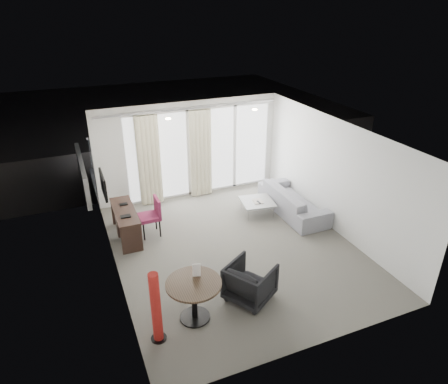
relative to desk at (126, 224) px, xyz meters
name	(u,v)px	position (x,y,z in m)	size (l,w,h in m)	color
floor	(234,248)	(2.09, -1.38, -0.34)	(5.00, 6.00, 0.00)	#58554D
ceiling	(236,134)	(2.09, -1.38, 2.26)	(5.00, 6.00, 0.00)	white
wall_left	(111,218)	(-0.41, -1.38, 0.96)	(0.00, 6.00, 2.60)	silver
wall_right	(336,176)	(4.59, -1.38, 0.96)	(0.00, 6.00, 2.60)	silver
wall_front	(320,280)	(2.09, -4.38, 0.96)	(5.00, 0.00, 2.60)	silver
window_panel	(201,152)	(2.39, 1.61, 0.86)	(4.00, 0.02, 2.38)	white
window_frame	(201,152)	(2.39, 1.59, 0.86)	(4.10, 0.06, 2.44)	white
curtain_left	(149,161)	(0.94, 1.44, 0.86)	(0.60, 0.20, 2.38)	beige
curtain_right	(201,154)	(2.34, 1.44, 0.86)	(0.60, 0.20, 2.38)	beige
curtain_track	(190,108)	(2.09, 1.44, 2.11)	(4.80, 0.04, 0.04)	#B2B2B7
downlight_a	(168,119)	(1.19, 0.22, 2.25)	(0.12, 0.12, 0.02)	#FFE0B2
downlight_b	(255,110)	(3.29, 0.22, 2.25)	(0.12, 0.12, 0.02)	#FFE0B2
desk	(126,224)	(0.00, 0.00, 0.00)	(0.46, 1.47, 0.69)	black
tv	(103,185)	(-0.37, 0.07, 1.01)	(0.05, 0.80, 0.50)	black
desk_chair	(149,217)	(0.52, -0.11, 0.11)	(0.49, 0.46, 0.91)	maroon
round_table	(194,300)	(0.60, -3.06, 0.03)	(0.93, 0.93, 0.75)	#38291B
menu_card	(197,277)	(0.70, -2.92, 0.38)	(0.13, 0.02, 0.25)	white
red_lamp	(156,308)	(-0.09, -3.29, 0.30)	(0.26, 0.26, 1.28)	maroon
tub_armchair	(250,282)	(1.69, -2.96, 0.01)	(0.76, 0.78, 0.71)	black
coffee_table	(257,207)	(3.25, -0.15, -0.17)	(0.79, 0.79, 0.35)	gray
remote	(259,203)	(3.24, -0.25, 0.02)	(0.04, 0.14, 0.02)	black
magazine	(258,201)	(3.25, -0.19, 0.02)	(0.24, 0.31, 0.02)	gray
sofa	(293,201)	(4.13, -0.43, -0.02)	(2.23, 0.87, 0.65)	gray
terrace_slab	(186,174)	(2.39, 3.12, -0.40)	(5.60, 3.00, 0.12)	#4D4D50
rattan_chair_a	(202,154)	(3.07, 3.44, 0.05)	(0.54, 0.54, 0.78)	brown
rattan_chair_b	(241,157)	(4.12, 2.69, 0.07)	(0.56, 0.56, 0.82)	brown
rattan_table	(238,167)	(3.79, 2.24, -0.07)	(0.55, 0.55, 0.55)	brown
balustrade	(172,143)	(2.39, 4.57, 0.16)	(5.50, 0.06, 1.05)	#B2B2B7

